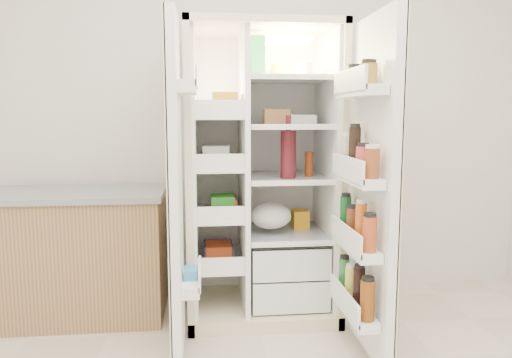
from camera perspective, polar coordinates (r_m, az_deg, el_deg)
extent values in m
cube|color=silver|center=(3.41, -0.85, 8.94)|extent=(4.00, 0.02, 2.70)
cube|color=beige|center=(3.36, -0.07, 1.28)|extent=(0.92, 0.04, 1.80)
cube|color=beige|center=(3.02, -7.73, 0.49)|extent=(0.04, 0.70, 1.80)
cube|color=beige|center=(3.12, 8.65, 0.70)|extent=(0.04, 0.70, 1.80)
cube|color=beige|center=(3.06, 0.62, 17.21)|extent=(0.92, 0.70, 0.04)
cube|color=beige|center=(3.25, 0.57, -14.60)|extent=(0.92, 0.70, 0.08)
cube|color=white|center=(3.33, -0.01, 1.57)|extent=(0.84, 0.02, 1.68)
cube|color=white|center=(3.01, -7.17, 0.88)|extent=(0.02, 0.62, 1.68)
cube|color=white|center=(3.11, 8.12, 1.06)|extent=(0.02, 0.62, 1.68)
cube|color=white|center=(3.02, -1.47, 0.95)|extent=(0.03, 0.62, 1.68)
cube|color=white|center=(3.20, 3.44, -12.20)|extent=(0.47, 0.52, 0.19)
cube|color=white|center=(3.14, 3.47, -8.76)|extent=(0.47, 0.52, 0.19)
cube|color=#FFD18C|center=(3.12, 3.45, 15.89)|extent=(0.30, 0.30, 0.02)
cube|color=white|center=(3.13, -4.30, -9.50)|extent=(0.28, 0.58, 0.02)
cube|color=white|center=(3.06, -4.36, -4.12)|extent=(0.28, 0.58, 0.02)
cube|color=white|center=(3.01, -4.42, 1.48)|extent=(0.28, 0.58, 0.02)
cube|color=white|center=(2.99, -4.48, 7.20)|extent=(0.28, 0.58, 0.02)
cube|color=silver|center=(3.13, 3.43, -6.29)|extent=(0.49, 0.58, 0.01)
cube|color=silver|center=(3.06, 3.48, 0.27)|extent=(0.49, 0.58, 0.01)
cube|color=silver|center=(3.04, 3.53, 6.27)|extent=(0.49, 0.58, 0.02)
cube|color=silver|center=(3.04, 3.57, 11.55)|extent=(0.49, 0.58, 0.02)
cube|color=#BB411A|center=(3.11, -4.32, -8.45)|extent=(0.16, 0.20, 0.10)
cube|color=#2A8424|center=(3.04, -4.37, -2.83)|extent=(0.14, 0.18, 0.12)
cube|color=silver|center=(3.01, -4.43, 2.33)|extent=(0.20, 0.22, 0.07)
cube|color=#C38B20|center=(2.99, -4.49, 8.73)|extent=(0.15, 0.16, 0.14)
cube|color=#3B359F|center=(3.12, -4.32, -8.53)|extent=(0.18, 0.20, 0.09)
cube|color=red|center=(3.05, -4.37, -3.01)|extent=(0.14, 0.18, 0.10)
cube|color=white|center=(3.00, -4.43, 2.81)|extent=(0.16, 0.16, 0.12)
sphere|color=orange|center=(3.13, 1.36, -13.82)|extent=(0.07, 0.07, 0.07)
sphere|color=orange|center=(3.18, 2.91, -13.49)|extent=(0.07, 0.07, 0.07)
sphere|color=orange|center=(3.16, 4.87, -13.64)|extent=(0.07, 0.07, 0.07)
sphere|color=orange|center=(3.27, 1.92, -12.90)|extent=(0.07, 0.07, 0.07)
sphere|color=orange|center=(3.27, 3.75, -12.93)|extent=(0.07, 0.07, 0.07)
ellipsoid|color=#437226|center=(3.16, 3.41, -8.40)|extent=(0.26, 0.24, 0.11)
cylinder|color=#4E1019|center=(2.92, 3.80, 2.90)|extent=(0.09, 0.09, 0.29)
cylinder|color=maroon|center=(3.04, 6.26, 1.77)|extent=(0.05, 0.05, 0.15)
cube|color=#23814A|center=(2.96, 0.19, 14.17)|extent=(0.08, 0.08, 0.24)
cylinder|color=white|center=(3.02, 5.74, 12.55)|extent=(0.10, 0.10, 0.09)
cylinder|color=#A98B27|center=(3.14, 2.50, 12.45)|extent=(0.08, 0.08, 0.10)
cube|color=silver|center=(3.03, 4.72, 6.96)|extent=(0.24, 0.10, 0.06)
cube|color=#996A3D|center=(3.00, 2.43, 7.32)|extent=(0.16, 0.09, 0.10)
ellipsoid|color=silver|center=(3.04, 1.76, -4.97)|extent=(0.26, 0.23, 0.16)
cube|color=#FCA91A|center=(3.21, 5.23, -4.71)|extent=(0.10, 0.12, 0.12)
cube|color=white|center=(2.47, -9.45, -1.09)|extent=(0.05, 0.40, 1.72)
cube|color=beige|center=(2.48, -10.03, -1.10)|extent=(0.01, 0.40, 1.72)
cube|color=white|center=(2.59, -7.63, -12.06)|extent=(0.09, 0.32, 0.06)
cube|color=white|center=(2.45, -8.05, 10.59)|extent=(0.09, 0.32, 0.06)
cube|color=#338CCC|center=(2.58, -7.64, -11.43)|extent=(0.07, 0.12, 0.10)
cube|color=white|center=(2.53, 13.66, -1.01)|extent=(0.05, 0.58, 1.72)
cube|color=beige|center=(2.54, 14.19, -1.00)|extent=(0.01, 0.58, 1.72)
cube|color=white|center=(2.67, 11.45, -14.74)|extent=(0.11, 0.50, 0.05)
cube|color=white|center=(2.56, 11.65, -7.69)|extent=(0.11, 0.50, 0.05)
cube|color=white|center=(2.50, 11.86, 0.09)|extent=(0.11, 0.50, 0.05)
cube|color=white|center=(2.48, 12.13, 9.99)|extent=(0.11, 0.50, 0.05)
cylinder|color=#72380C|center=(2.45, 12.97, -13.75)|extent=(0.07, 0.07, 0.20)
cylinder|color=black|center=(2.56, 12.01, -12.52)|extent=(0.06, 0.06, 0.22)
cylinder|color=#D1D848|center=(2.69, 11.12, -12.00)|extent=(0.06, 0.06, 0.18)
cylinder|color=#287834|center=(2.80, 10.32, -11.04)|extent=(0.06, 0.06, 0.19)
cylinder|color=#A7411B|center=(2.35, 13.21, -6.35)|extent=(0.07, 0.07, 0.17)
cylinder|color=#CB5A17|center=(2.47, 12.22, -5.19)|extent=(0.06, 0.06, 0.21)
cylinder|color=brown|center=(2.59, 11.30, -5.11)|extent=(0.07, 0.07, 0.16)
cylinder|color=#124F20|center=(2.71, 10.49, -4.11)|extent=(0.06, 0.06, 0.20)
cylinder|color=brown|center=(2.30, 13.46, 1.79)|extent=(0.07, 0.07, 0.14)
cylinder|color=#CB3441|center=(2.42, 12.43, 2.10)|extent=(0.07, 0.07, 0.14)
cylinder|color=black|center=(2.54, 11.53, 3.40)|extent=(0.06, 0.06, 0.23)
cylinder|color=beige|center=(2.66, 10.67, 3.07)|extent=(0.06, 0.06, 0.18)
cylinder|color=olive|center=(2.37, 13.11, 11.90)|extent=(0.08, 0.08, 0.10)
cylinder|color=olive|center=(2.58, 11.47, 11.58)|extent=(0.08, 0.08, 0.10)
cube|color=#9D794E|center=(3.27, -20.32, -8.63)|extent=(1.07, 0.55, 0.77)
cube|color=gray|center=(3.18, -20.65, -1.68)|extent=(1.10, 0.59, 0.04)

